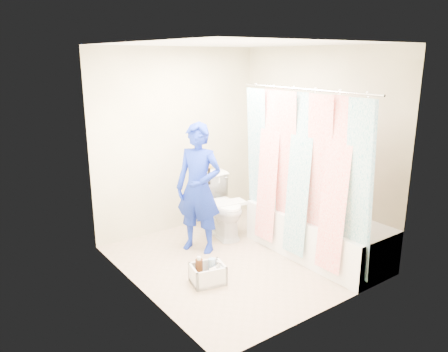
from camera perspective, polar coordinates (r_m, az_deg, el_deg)
floor at (r=5.15m, az=1.79°, el=-10.90°), size 2.60×2.60×0.00m
ceiling at (r=4.62m, az=2.05°, el=16.87°), size 2.40×2.60×0.02m
wall_back at (r=5.80m, az=-6.04°, el=4.58°), size 2.40×0.02×2.40m
wall_front at (r=3.84m, az=13.95°, el=-1.43°), size 2.40×0.02×2.40m
wall_left at (r=4.13m, az=-11.31°, el=-0.07°), size 0.02×2.60×2.40m
wall_right at (r=5.55m, az=11.76°, el=3.84°), size 0.02×2.60×2.40m
bathtub at (r=5.29m, az=12.04°, el=-7.31°), size 0.70×1.75×0.50m
curtain_rod at (r=4.66m, az=10.44°, el=11.09°), size 0.02×1.90×0.02m
shower_curtain at (r=4.82m, az=9.90°, el=0.00°), size 0.06×1.75×1.80m
toilet at (r=5.69m, az=-0.24°, el=-3.92°), size 0.56×0.84×0.79m
tank_lid at (r=5.56m, az=0.36°, el=-3.63°), size 0.51×0.28×0.04m
tank_internals at (r=5.74m, az=-1.62°, el=0.27°), size 0.19×0.07×0.26m
plumber at (r=5.15m, az=-3.34°, el=-1.62°), size 0.61×0.68×1.55m
cleaning_caddy at (r=4.64m, az=-2.00°, el=-12.72°), size 0.39×0.34×0.26m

